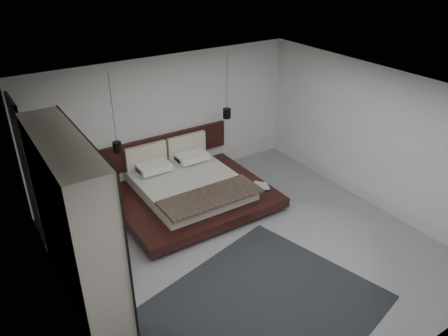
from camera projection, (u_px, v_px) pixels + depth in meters
floor at (247, 247)px, 7.72m from camera, size 6.00×6.00×0.00m
ceiling at (252, 95)px, 6.41m from camera, size 6.00×6.00×0.00m
wall_back at (167, 121)px, 9.30m from camera, size 6.00×0.00×6.00m
wall_front at (408, 289)px, 4.84m from camera, size 6.00×0.00×6.00m
wall_left at (61, 240)px, 5.62m from camera, size 0.00×6.00×6.00m
wall_right at (374, 138)px, 8.51m from camera, size 0.00×6.00×6.00m
lattice_screen at (27, 171)px, 7.51m from camera, size 0.05×0.90×2.60m
bed at (189, 189)px, 8.94m from camera, size 3.01×2.49×1.12m
book_lower at (258, 187)px, 9.03m from camera, size 0.32×0.34×0.03m
book_upper at (258, 187)px, 8.98m from camera, size 0.31×0.36×0.02m
pendant_left at (117, 147)px, 8.22m from camera, size 0.17×0.17×1.54m
pendant_right at (227, 113)px, 9.33m from camera, size 0.17×0.17×1.37m
wardrobe at (74, 221)px, 6.20m from camera, size 0.62×2.62×2.57m
rug at (249, 320)px, 6.23m from camera, size 4.39×3.59×0.02m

